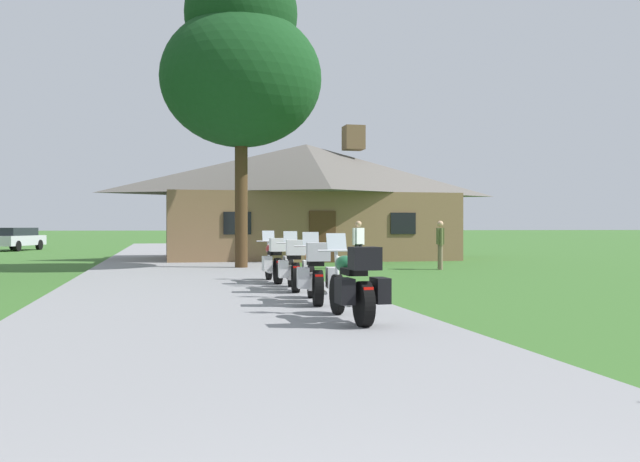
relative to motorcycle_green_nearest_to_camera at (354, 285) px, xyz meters
The scene contains 11 objects.
ground_plane 11.89m from the motorcycle_green_nearest_to_camera, 99.21° to the left, with size 500.00×500.00×0.00m, color #386628.
asphalt_driveway 9.92m from the motorcycle_green_nearest_to_camera, 101.07° to the left, with size 6.40×80.00×0.06m, color gray.
motorcycle_green_nearest_to_camera is the anchor object (origin of this frame).
motorcycle_orange_second_in_row 2.59m from the motorcycle_green_nearest_to_camera, 90.31° to the left, with size 0.88×2.08×1.30m.
motorcycle_yellow_third_in_row 5.17m from the motorcycle_green_nearest_to_camera, 89.27° to the left, with size 0.85×2.08×1.30m.
motorcycle_red_farthest_in_row 7.40m from the motorcycle_green_nearest_to_camera, 90.05° to the left, with size 0.72×2.08×1.30m.
stone_lodge 21.45m from the motorcycle_green_nearest_to_camera, 80.28° to the left, with size 13.13×6.95×6.10m.
bystander_white_shirt_near_lodge 13.88m from the motorcycle_green_nearest_to_camera, 73.82° to the left, with size 0.49×0.37×1.67m.
bystander_olive_shirt_beside_signpost 13.94m from the motorcycle_green_nearest_to_camera, 62.29° to the left, with size 0.30×0.54×1.67m.
tree_by_lodge_front 15.53m from the motorcycle_green_nearest_to_camera, 90.46° to the left, with size 5.53×5.53×10.84m.
parked_silver_suv_far_left 37.37m from the motorcycle_green_nearest_to_camera, 108.06° to the left, with size 3.01×4.93×1.40m.
Camera 1 is at (-0.83, -1.53, 1.46)m, focal length 38.98 mm.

